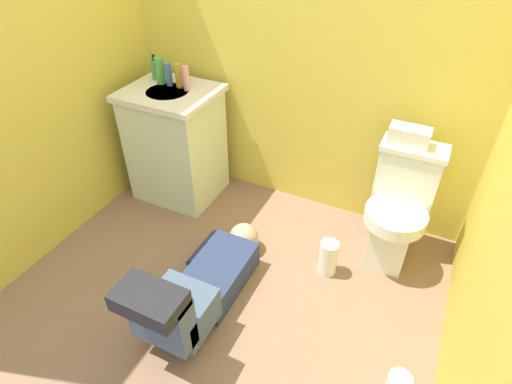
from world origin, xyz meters
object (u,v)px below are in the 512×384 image
object	(u,v)px
paper_towel_roll	(328,258)
bottle_green	(160,71)
bottle_amber	(179,75)
bottle_pink	(186,78)
bottle_blue	(169,74)
vanity_cabinet	(176,143)
soap_dispenser	(155,69)
faucet	(180,75)
tissue_box	(409,136)
toilet_paper_roll	(399,384)
toilet	(398,209)
person_plumber	(199,286)

from	to	relation	value
paper_towel_roll	bottle_green	bearing A→B (deg)	164.53
bottle_green	bottle_amber	bearing A→B (deg)	0.82
bottle_pink	paper_towel_roll	bearing A→B (deg)	-17.28
bottle_pink	paper_towel_roll	size ratio (longest dim) A/B	0.69
bottle_blue	bottle_pink	distance (m)	0.15
vanity_cabinet	soap_dispenser	size ratio (longest dim) A/B	4.94
bottle_green	bottle_blue	bearing A→B (deg)	-2.68
faucet	tissue_box	size ratio (longest dim) A/B	0.45
faucet	toilet_paper_roll	xyz separation A→B (m)	(1.79, -1.01, -0.82)
bottle_amber	faucet	bearing A→B (deg)	118.78
paper_towel_roll	toilet_paper_roll	xyz separation A→B (m)	(0.53, -0.56, -0.07)
tissue_box	bottle_green	xyz separation A→B (m)	(-1.62, -0.03, 0.11)
faucet	tissue_box	xyz separation A→B (m)	(1.51, -0.04, -0.07)
soap_dispenser	bottle_pink	size ratio (longest dim) A/B	1.03
soap_dispenser	tissue_box	bearing A→B (deg)	-0.58
toilet	paper_towel_roll	world-z (taller)	toilet
faucet	toilet_paper_roll	size ratio (longest dim) A/B	0.91
bottle_amber	paper_towel_roll	distance (m)	1.50
vanity_cabinet	person_plumber	bearing A→B (deg)	-50.61
toilet_paper_roll	person_plumber	bearing A→B (deg)	179.84
tissue_box	bottle_green	bearing A→B (deg)	-178.89
faucet	bottle_green	bearing A→B (deg)	-147.87
toilet	bottle_blue	world-z (taller)	bottle_blue
toilet	vanity_cabinet	size ratio (longest dim) A/B	0.91
bottle_amber	paper_towel_roll	bearing A→B (deg)	-17.31
faucet	person_plumber	size ratio (longest dim) A/B	0.09
tissue_box	soap_dispenser	world-z (taller)	soap_dispenser
vanity_cabinet	bottle_green	bearing A→B (deg)	146.85
tissue_box	bottle_green	distance (m)	1.63
bottle_green	toilet_paper_roll	world-z (taller)	bottle_green
tissue_box	bottle_blue	distance (m)	1.55
toilet	bottle_green	world-z (taller)	bottle_green
paper_towel_roll	toilet_paper_roll	size ratio (longest dim) A/B	2.12
toilet_paper_roll	soap_dispenser	bearing A→B (deg)	153.46
bottle_blue	toilet_paper_roll	size ratio (longest dim) A/B	1.37
faucet	soap_dispenser	size ratio (longest dim) A/B	0.60
vanity_cabinet	tissue_box	xyz separation A→B (m)	(1.51, 0.10, 0.38)
bottle_green	bottle_blue	xyz separation A→B (m)	(0.07, -0.00, -0.01)
toilet	bottle_green	xyz separation A→B (m)	(-1.67, 0.06, 0.54)
soap_dispenser	bottle_pink	bearing A→B (deg)	-13.16
toilet	person_plumber	distance (m)	1.23
faucet	toilet_paper_roll	world-z (taller)	faucet
bottle_pink	bottle_green	bearing A→B (deg)	174.52
bottle_green	bottle_amber	distance (m)	0.15
person_plumber	toilet_paper_roll	distance (m)	1.09
tissue_box	toilet_paper_roll	bearing A→B (deg)	-74.11
vanity_cabinet	faucet	size ratio (longest dim) A/B	8.20
faucet	bottle_blue	size ratio (longest dim) A/B	0.67
bottle_amber	person_plumber	bearing A→B (deg)	-54.33
tissue_box	person_plumber	bearing A→B (deg)	-129.64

